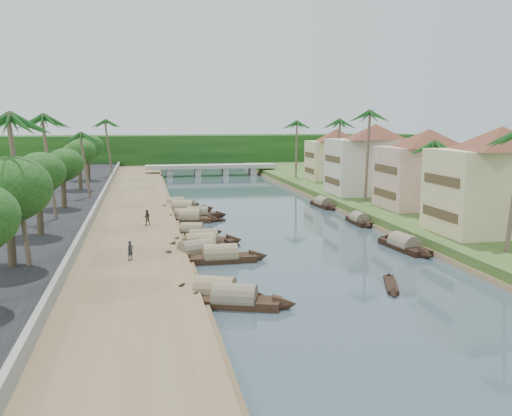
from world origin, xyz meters
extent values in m
plane|color=#35464F|center=(0.00, 0.00, 0.00)|extent=(220.00, 220.00, 0.00)
cube|color=brown|center=(-16.00, 20.00, 0.40)|extent=(10.00, 180.00, 0.80)
cube|color=#2A4E1F|center=(19.00, 20.00, 0.60)|extent=(16.00, 180.00, 1.20)
cube|color=black|center=(-24.50, 20.00, 0.70)|extent=(8.00, 180.00, 1.40)
cube|color=gray|center=(-20.20, 20.00, 1.35)|extent=(0.40, 180.00, 1.10)
cube|color=#10340E|center=(0.00, 95.00, 4.00)|extent=(120.00, 4.00, 8.00)
cube|color=#10340E|center=(0.00, 100.00, 4.00)|extent=(120.00, 4.00, 8.00)
cube|color=#10340E|center=(0.00, 105.00, 4.00)|extent=(120.00, 4.00, 8.00)
cube|color=#97978D|center=(0.00, 72.00, 2.00)|extent=(28.00, 4.00, 0.80)
cube|color=#97978D|center=(-9.00, 72.00, 0.90)|extent=(1.20, 3.50, 1.80)
cube|color=#97978D|center=(-3.00, 72.00, 0.90)|extent=(1.20, 3.50, 1.80)
cube|color=#97978D|center=(3.00, 72.00, 0.90)|extent=(1.20, 3.50, 1.80)
cube|color=#97978D|center=(9.00, 72.00, 0.90)|extent=(1.20, 3.50, 1.80)
cube|color=beige|center=(19.00, -2.00, 5.20)|extent=(12.00, 8.00, 8.00)
pyramid|color=brown|center=(19.00, -2.00, 10.30)|extent=(14.85, 14.85, 2.20)
cube|color=#493822|center=(12.95, -2.00, 3.20)|extent=(0.10, 6.40, 0.90)
cube|color=#493822|center=(12.95, -2.00, 6.40)|extent=(0.10, 6.40, 0.90)
cube|color=beige|center=(20.00, 14.00, 4.95)|extent=(11.00, 8.00, 7.50)
pyramid|color=brown|center=(20.00, 14.00, 9.80)|extent=(14.11, 14.11, 2.20)
cube|color=#493822|center=(14.45, 14.00, 3.08)|extent=(0.10, 6.40, 0.90)
cube|color=#493822|center=(14.45, 14.00, 6.08)|extent=(0.10, 6.40, 0.90)
cube|color=beige|center=(19.00, 28.00, 5.20)|extent=(13.00, 8.00, 8.00)
pyramid|color=brown|center=(19.00, 28.00, 10.30)|extent=(15.59, 15.59, 2.20)
cube|color=#493822|center=(12.45, 28.00, 3.20)|extent=(0.10, 6.40, 0.90)
cube|color=#493822|center=(12.45, 28.00, 6.40)|extent=(0.10, 6.40, 0.90)
cube|color=beige|center=(20.00, 48.00, 4.70)|extent=(10.00, 7.00, 7.00)
pyramid|color=brown|center=(20.00, 48.00, 9.30)|extent=(12.62, 12.62, 2.20)
cube|color=#493822|center=(14.95, 48.00, 2.95)|extent=(0.10, 5.60, 0.90)
cube|color=#493822|center=(14.95, 48.00, 5.75)|extent=(0.10, 5.60, 0.90)
cube|color=black|center=(-8.86, -15.59, 0.20)|extent=(6.22, 3.74, 0.70)
cone|color=black|center=(-5.75, -16.70, 0.28)|extent=(2.16, 2.14, 1.86)
cone|color=black|center=(-11.97, -14.48, 0.28)|extent=(2.16, 2.14, 1.86)
cylinder|color=gray|center=(-8.86, -15.59, 0.58)|extent=(4.92, 3.34, 1.93)
cube|color=black|center=(-9.91, -13.86, 0.20)|extent=(5.82, 4.03, 0.70)
cone|color=black|center=(-7.12, -15.11, 0.28)|extent=(2.19, 2.27, 1.94)
cone|color=black|center=(-12.69, -12.61, 0.28)|extent=(2.19, 2.27, 1.94)
cylinder|color=#91845C|center=(-9.91, -13.86, 0.58)|extent=(4.67, 3.58, 2.04)
cube|color=black|center=(-8.22, -3.73, 0.20)|extent=(6.13, 1.98, 0.70)
cone|color=black|center=(-4.82, -3.69, 0.28)|extent=(1.77, 1.74, 1.91)
cone|color=black|center=(-11.61, -3.77, 0.28)|extent=(1.77, 1.74, 1.91)
cylinder|color=#91845C|center=(-8.22, -3.73, 0.58)|extent=(4.69, 2.04, 1.98)
cube|color=black|center=(-10.04, -1.76, 0.20)|extent=(6.46, 4.18, 0.70)
cone|color=black|center=(-6.86, -0.45, 0.28)|extent=(2.32, 2.32, 1.97)
cone|color=black|center=(-13.21, -3.06, 0.28)|extent=(2.32, 2.32, 1.97)
cylinder|color=gray|center=(-10.04, -1.76, 0.58)|extent=(5.14, 3.69, 2.05)
cube|color=black|center=(-9.31, 1.04, 0.20)|extent=(5.01, 3.37, 0.70)
cone|color=black|center=(-6.88, -0.01, 0.28)|extent=(1.84, 1.88, 1.60)
cone|color=black|center=(-11.73, 2.08, 0.28)|extent=(1.84, 1.88, 1.60)
cylinder|color=#91845C|center=(-9.31, 1.04, 0.58)|extent=(4.00, 2.98, 1.68)
cube|color=black|center=(-9.47, 0.72, 0.20)|extent=(5.70, 2.43, 0.70)
cone|color=black|center=(-6.37, 0.87, 0.28)|extent=(1.75, 2.02, 2.12)
cone|color=black|center=(-12.58, 0.56, 0.28)|extent=(1.75, 2.02, 2.12)
cylinder|color=#91845C|center=(-9.47, 0.72, 0.58)|extent=(4.38, 2.46, 2.25)
cube|color=black|center=(-8.98, 3.06, 0.20)|extent=(5.78, 2.37, 0.70)
cone|color=black|center=(-5.84, 3.25, 0.28)|extent=(1.77, 1.93, 2.01)
cone|color=black|center=(-12.12, 2.86, 0.28)|extent=(1.77, 1.93, 2.01)
cylinder|color=gray|center=(-8.98, 3.06, 0.58)|extent=(4.45, 2.37, 2.11)
cube|color=black|center=(-9.62, 8.27, 0.20)|extent=(4.92, 2.23, 0.70)
cone|color=black|center=(-7.02, 7.85, 0.28)|extent=(1.56, 1.54, 1.50)
cone|color=black|center=(-12.22, 8.69, 0.28)|extent=(1.56, 1.54, 1.50)
cylinder|color=#91845C|center=(-9.62, 8.27, 0.58)|extent=(3.82, 2.11, 1.55)
cube|color=black|center=(-9.20, 16.10, 0.20)|extent=(5.48, 3.01, 0.70)
cone|color=black|center=(-6.39, 15.48, 0.28)|extent=(1.87, 2.03, 1.90)
cone|color=black|center=(-12.01, 16.73, 0.28)|extent=(1.87, 2.03, 1.90)
cylinder|color=#91845C|center=(-9.20, 16.10, 0.58)|extent=(4.30, 2.82, 2.01)
cube|color=black|center=(-7.99, 18.98, 0.20)|extent=(5.52, 2.22, 0.70)
cone|color=black|center=(-5.03, 18.63, 0.28)|extent=(1.69, 1.61, 1.61)
cone|color=black|center=(-10.95, 19.33, 0.28)|extent=(1.69, 1.61, 1.61)
cylinder|color=gray|center=(-7.99, 18.98, 0.58)|extent=(4.27, 2.13, 1.66)
cube|color=black|center=(-9.81, 18.03, 0.20)|extent=(4.88, 2.46, 0.70)
cone|color=black|center=(-7.27, 18.57, 0.28)|extent=(1.60, 1.63, 1.53)
cone|color=black|center=(-12.34, 17.49, 0.28)|extent=(1.60, 1.63, 1.53)
cylinder|color=#91845C|center=(-9.81, 18.03, 0.58)|extent=(3.82, 2.29, 1.59)
cube|color=black|center=(-9.50, 23.51, 0.20)|extent=(6.08, 3.68, 0.70)
cone|color=black|center=(-6.47, 22.51, 0.28)|extent=(2.14, 2.21, 1.96)
cone|color=black|center=(-12.53, 24.52, 0.28)|extent=(2.14, 2.21, 1.96)
cylinder|color=#91845C|center=(-9.50, 23.51, 0.58)|extent=(4.81, 3.33, 2.05)
cube|color=black|center=(-8.94, 24.87, 0.20)|extent=(5.61, 2.62, 0.70)
cone|color=black|center=(-6.00, 24.23, 0.28)|extent=(1.78, 1.65, 1.53)
cone|color=black|center=(-11.88, 25.51, 0.28)|extent=(1.78, 1.65, 1.53)
cylinder|color=gray|center=(-8.94, 24.87, 0.58)|extent=(4.38, 2.41, 1.57)
cube|color=black|center=(-10.20, 27.80, 0.20)|extent=(5.10, 1.95, 0.70)
cone|color=black|center=(-7.42, 27.98, 0.28)|extent=(1.54, 1.56, 1.63)
cone|color=black|center=(-12.98, 27.62, 0.28)|extent=(1.54, 1.56, 1.63)
cylinder|color=#91845C|center=(-10.20, 27.80, 0.58)|extent=(3.93, 1.94, 1.69)
cube|color=black|center=(9.25, -2.49, 0.20)|extent=(2.56, 6.64, 0.70)
cone|color=black|center=(8.85, 1.09, 0.28)|extent=(1.85, 2.01, 1.86)
cone|color=black|center=(9.66, -6.06, 0.28)|extent=(1.85, 2.01, 1.86)
cylinder|color=gray|center=(9.25, -2.49, 0.58)|extent=(2.46, 5.13, 1.91)
cube|color=black|center=(10.05, 10.92, 0.20)|extent=(1.59, 5.01, 0.70)
cone|color=black|center=(10.05, 13.70, 0.28)|extent=(1.43, 1.44, 1.59)
cone|color=black|center=(10.05, 8.13, 0.28)|extent=(1.43, 1.44, 1.59)
cylinder|color=gray|center=(10.05, 10.92, 0.58)|extent=(1.65, 3.82, 1.65)
cube|color=black|center=(10.00, 24.28, 0.20)|extent=(2.17, 5.95, 0.70)
cone|color=black|center=(9.71, 27.50, 0.28)|extent=(1.64, 1.78, 1.69)
cone|color=black|center=(10.28, 21.06, 0.28)|extent=(1.64, 1.78, 1.69)
cylinder|color=gray|center=(10.00, 24.28, 0.58)|extent=(2.12, 4.58, 1.73)
cube|color=black|center=(3.02, -13.34, 0.10)|extent=(2.18, 4.32, 0.35)
cone|color=black|center=(3.83, -11.06, 0.10)|extent=(1.10, 1.28, 0.78)
cone|color=black|center=(2.21, -15.63, 0.10)|extent=(1.10, 1.28, 0.78)
cube|color=black|center=(-8.16, 2.66, 0.10)|extent=(3.64, 1.03, 0.35)
cone|color=black|center=(-6.14, 2.79, 0.10)|extent=(0.95, 0.85, 0.80)
cone|color=black|center=(-10.18, 2.54, 0.10)|extent=(0.95, 0.85, 0.80)
cube|color=black|center=(-7.25, 15.64, 0.10)|extent=(3.63, 1.05, 0.35)
cone|color=black|center=(-5.25, 15.82, 0.10)|extent=(0.96, 0.80, 0.72)
cone|color=black|center=(-9.26, 15.45, 0.10)|extent=(0.96, 0.80, 0.72)
cylinder|color=brown|center=(15.00, -9.67, 6.23)|extent=(1.10, 0.36, 10.06)
cylinder|color=brown|center=(16.00, 5.94, 5.43)|extent=(1.18, 0.36, 8.46)
sphere|color=#1B521C|center=(16.00, 5.94, 9.49)|extent=(3.20, 3.20, 3.20)
cylinder|color=brown|center=(15.00, 21.29, 7.21)|extent=(0.71, 0.36, 12.03)
sphere|color=#1B521C|center=(15.00, 21.29, 12.99)|extent=(3.20, 3.20, 3.20)
cylinder|color=brown|center=(16.00, 36.72, 6.64)|extent=(1.19, 0.36, 10.87)
sphere|color=#1B521C|center=(16.00, 36.72, 11.86)|extent=(3.20, 3.20, 3.20)
cylinder|color=brown|center=(-23.00, -7.64, 6.92)|extent=(1.21, 0.36, 11.04)
sphere|color=#1B521C|center=(-23.00, -7.64, 12.23)|extent=(3.20, 3.20, 3.20)
cylinder|color=brown|center=(-24.00, 12.92, 6.97)|extent=(1.30, 0.36, 11.14)
sphere|color=#1B521C|center=(-24.00, 12.92, 12.32)|extent=(3.20, 3.20, 3.20)
cylinder|color=brown|center=(-22.00, 30.50, 5.81)|extent=(1.37, 0.36, 8.80)
sphere|color=#1B521C|center=(-22.00, 30.50, 10.04)|extent=(3.20, 3.20, 3.20)
cylinder|color=brown|center=(14.00, 53.61, 6.48)|extent=(0.48, 0.36, 10.56)
sphere|color=#1B521C|center=(14.00, 53.61, 11.54)|extent=(3.20, 3.20, 3.20)
cylinder|color=brown|center=(-20.50, 61.36, 6.69)|extent=(1.41, 0.36, 10.57)
sphere|color=#1B521C|center=(-20.50, 61.36, 11.78)|extent=(3.20, 3.20, 3.20)
cylinder|color=#4C3E2B|center=(-24.00, -7.65, 3.26)|extent=(0.60, 0.60, 3.81)
ellipsoid|color=#10340E|center=(-24.00, -7.65, 6.91)|extent=(5.53, 5.53, 4.55)
cylinder|color=#4C3E2B|center=(-24.00, 4.36, 3.28)|extent=(0.60, 0.60, 3.85)
ellipsoid|color=#10340E|center=(-24.00, 4.36, 6.95)|extent=(4.52, 4.52, 3.71)
cylinder|color=#4C3E2B|center=(-24.00, 21.06, 3.12)|extent=(0.60, 0.60, 3.52)
ellipsoid|color=#10340E|center=(-24.00, 21.06, 6.48)|extent=(4.50, 4.50, 3.70)
cylinder|color=#4C3E2B|center=(-24.00, 39.90, 3.28)|extent=(0.60, 0.60, 3.84)
ellipsoid|color=#10340E|center=(-24.00, 39.90, 6.95)|extent=(4.53, 4.53, 3.72)
cylinder|color=#4C3E2B|center=(-24.00, 53.98, 3.34)|extent=(0.60, 0.60, 3.96)
ellipsoid|color=#10340E|center=(-24.00, 53.98, 7.12)|extent=(4.83, 4.83, 3.97)
cylinder|color=#4C3E2B|center=(24.00, 31.39, 2.94)|extent=(0.60, 0.60, 3.56)
ellipsoid|color=#10340E|center=(24.00, 31.39, 6.34)|extent=(4.62, 4.62, 3.80)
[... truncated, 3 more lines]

